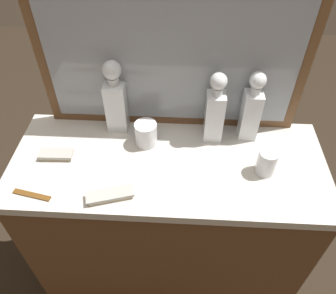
{
  "coord_description": "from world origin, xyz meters",
  "views": [
    {
      "loc": [
        0.05,
        -0.88,
        1.89
      ],
      "look_at": [
        0.0,
        0.0,
        1.01
      ],
      "focal_mm": 35.89,
      "sensor_mm": 36.0,
      "label": 1
    }
  ],
  "objects_px": {
    "crystal_tumbler_front": "(146,135)",
    "tortoiseshell_comb": "(32,195)",
    "crystal_tumbler_rear": "(266,163)",
    "silver_brush_center": "(56,155)",
    "crystal_decanter_right": "(214,114)",
    "crystal_decanter_rear": "(251,112)",
    "silver_brush_far_left": "(110,195)",
    "crystal_decanter_far_left": "(116,102)"
  },
  "relations": [
    {
      "from": "crystal_decanter_right",
      "to": "crystal_decanter_rear",
      "type": "relative_size",
      "value": 1.01
    },
    {
      "from": "crystal_decanter_far_left",
      "to": "crystal_decanter_rear",
      "type": "relative_size",
      "value": 1.04
    },
    {
      "from": "crystal_decanter_far_left",
      "to": "crystal_tumbler_front",
      "type": "height_order",
      "value": "crystal_decanter_far_left"
    },
    {
      "from": "crystal_tumbler_front",
      "to": "tortoiseshell_comb",
      "type": "distance_m",
      "value": 0.48
    },
    {
      "from": "silver_brush_center",
      "to": "tortoiseshell_comb",
      "type": "xyz_separation_m",
      "value": [
        -0.03,
        -0.19,
        -0.01
      ]
    },
    {
      "from": "crystal_decanter_right",
      "to": "silver_brush_center",
      "type": "height_order",
      "value": "crystal_decanter_right"
    },
    {
      "from": "silver_brush_center",
      "to": "crystal_decanter_right",
      "type": "bearing_deg",
      "value": 13.72
    },
    {
      "from": "crystal_decanter_far_left",
      "to": "crystal_decanter_right",
      "type": "height_order",
      "value": "crystal_decanter_far_left"
    },
    {
      "from": "crystal_decanter_right",
      "to": "silver_brush_center",
      "type": "xyz_separation_m",
      "value": [
        -0.61,
        -0.15,
        -0.11
      ]
    },
    {
      "from": "crystal_decanter_right",
      "to": "silver_brush_center",
      "type": "relative_size",
      "value": 2.32
    },
    {
      "from": "crystal_decanter_rear",
      "to": "silver_brush_center",
      "type": "height_order",
      "value": "crystal_decanter_rear"
    },
    {
      "from": "crystal_decanter_rear",
      "to": "silver_brush_center",
      "type": "xyz_separation_m",
      "value": [
        -0.75,
        -0.17,
        -0.11
      ]
    },
    {
      "from": "crystal_decanter_far_left",
      "to": "tortoiseshell_comb",
      "type": "height_order",
      "value": "crystal_decanter_far_left"
    },
    {
      "from": "crystal_decanter_right",
      "to": "crystal_decanter_rear",
      "type": "distance_m",
      "value": 0.14
    },
    {
      "from": "crystal_decanter_far_left",
      "to": "silver_brush_center",
      "type": "bearing_deg",
      "value": -138.0
    },
    {
      "from": "crystal_decanter_right",
      "to": "tortoiseshell_comb",
      "type": "relative_size",
      "value": 2.14
    },
    {
      "from": "crystal_decanter_far_left",
      "to": "crystal_decanter_right",
      "type": "distance_m",
      "value": 0.4
    },
    {
      "from": "crystal_tumbler_rear",
      "to": "crystal_tumbler_front",
      "type": "xyz_separation_m",
      "value": [
        -0.46,
        0.13,
        -0.0
      ]
    },
    {
      "from": "crystal_tumbler_front",
      "to": "tortoiseshell_comb",
      "type": "height_order",
      "value": "crystal_tumbler_front"
    },
    {
      "from": "crystal_decanter_right",
      "to": "silver_brush_far_left",
      "type": "relative_size",
      "value": 1.77
    },
    {
      "from": "crystal_tumbler_rear",
      "to": "crystal_tumbler_front",
      "type": "height_order",
      "value": "crystal_tumbler_rear"
    },
    {
      "from": "crystal_decanter_far_left",
      "to": "crystal_tumbler_front",
      "type": "relative_size",
      "value": 3.2
    },
    {
      "from": "crystal_decanter_rear",
      "to": "silver_brush_center",
      "type": "bearing_deg",
      "value": -167.43
    },
    {
      "from": "crystal_tumbler_front",
      "to": "silver_brush_center",
      "type": "relative_size",
      "value": 0.75
    },
    {
      "from": "crystal_decanter_far_left",
      "to": "crystal_decanter_right",
      "type": "xyz_separation_m",
      "value": [
        0.4,
        -0.05,
        -0.01
      ]
    },
    {
      "from": "crystal_decanter_right",
      "to": "tortoiseshell_comb",
      "type": "bearing_deg",
      "value": -152.33
    },
    {
      "from": "silver_brush_far_left",
      "to": "tortoiseshell_comb",
      "type": "bearing_deg",
      "value": -178.56
    },
    {
      "from": "silver_brush_center",
      "to": "tortoiseshell_comb",
      "type": "distance_m",
      "value": 0.19
    },
    {
      "from": "silver_brush_center",
      "to": "crystal_decanter_far_left",
      "type": "bearing_deg",
      "value": 42.0
    },
    {
      "from": "tortoiseshell_comb",
      "to": "silver_brush_center",
      "type": "bearing_deg",
      "value": 79.63
    },
    {
      "from": "crystal_decanter_far_left",
      "to": "crystal_tumbler_rear",
      "type": "bearing_deg",
      "value": -20.98
    },
    {
      "from": "crystal_decanter_far_left",
      "to": "crystal_tumbler_front",
      "type": "xyz_separation_m",
      "value": [
        0.13,
        -0.09,
        -0.08
      ]
    },
    {
      "from": "tortoiseshell_comb",
      "to": "crystal_decanter_right",
      "type": "bearing_deg",
      "value": 27.67
    },
    {
      "from": "crystal_decanter_far_left",
      "to": "crystal_decanter_right",
      "type": "relative_size",
      "value": 1.03
    },
    {
      "from": "crystal_decanter_rear",
      "to": "crystal_tumbler_front",
      "type": "xyz_separation_m",
      "value": [
        -0.41,
        -0.07,
        -0.08
      ]
    },
    {
      "from": "crystal_decanter_rear",
      "to": "silver_brush_far_left",
      "type": "distance_m",
      "value": 0.63
    },
    {
      "from": "crystal_decanter_right",
      "to": "silver_brush_center",
      "type": "bearing_deg",
      "value": -166.28
    },
    {
      "from": "crystal_tumbler_front",
      "to": "tortoiseshell_comb",
      "type": "bearing_deg",
      "value": -142.57
    },
    {
      "from": "crystal_decanter_rear",
      "to": "silver_brush_far_left",
      "type": "bearing_deg",
      "value": -145.51
    },
    {
      "from": "crystal_decanter_right",
      "to": "crystal_tumbler_rear",
      "type": "bearing_deg",
      "value": -43.27
    },
    {
      "from": "crystal_tumbler_front",
      "to": "tortoiseshell_comb",
      "type": "relative_size",
      "value": 0.69
    },
    {
      "from": "silver_brush_far_left",
      "to": "tortoiseshell_comb",
      "type": "xyz_separation_m",
      "value": [
        -0.28,
        -0.01,
        -0.01
      ]
    }
  ]
}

